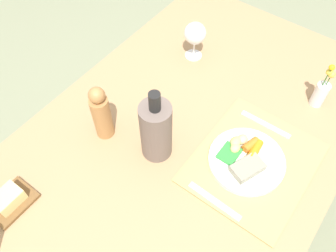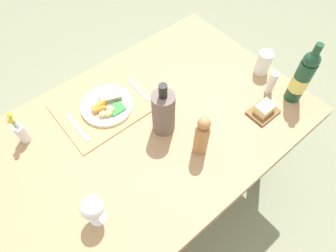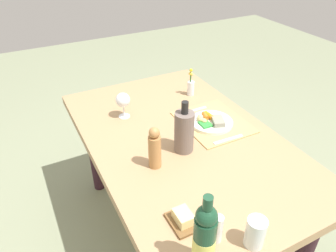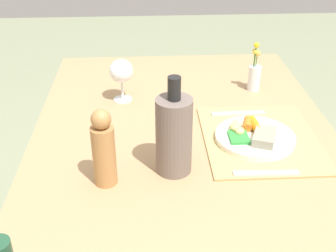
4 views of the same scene
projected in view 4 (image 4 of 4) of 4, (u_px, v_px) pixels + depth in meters
The scene contains 9 objects.
dining_table at pixel (187, 177), 1.31m from camera, with size 1.50×0.94×0.74m.
placemat at pixel (260, 138), 1.31m from camera, with size 0.40×0.34×0.01m, color tan.
dinner_plate at pixel (254, 136), 1.29m from camera, with size 0.24×0.24×0.04m.
fork at pixel (266, 173), 1.15m from camera, with size 0.02×0.17×0.01m, color silver.
knife at pixel (238, 113), 1.44m from camera, with size 0.02×0.18×0.01m, color silver.
flower_vase at pixel (255, 74), 1.59m from camera, with size 0.05×0.05×0.18m.
pepper_mill at pixel (104, 150), 1.08m from camera, with size 0.06×0.06×0.21m.
wine_glass at pixel (121, 72), 1.49m from camera, with size 0.08×0.08×0.15m.
cooler_bottle at pixel (174, 135), 1.13m from camera, with size 0.10×0.10×0.27m.
Camera 4 is at (-1.05, 0.12, 1.44)m, focal length 46.77 mm.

